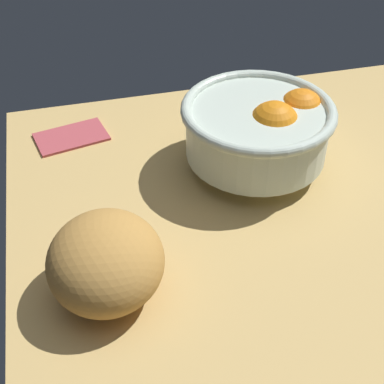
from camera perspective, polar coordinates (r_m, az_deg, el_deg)
ground_plane at (r=80.40cm, az=8.18°, el=-1.73°), size 73.14×66.60×3.00cm
fruit_bowl at (r=81.71cm, az=7.33°, el=6.53°), size 22.16×22.16×11.70cm
bread_loaf at (r=64.28cm, az=-8.82°, el=-7.04°), size 15.46×16.34×9.90cm
napkin_folded at (r=92.88cm, az=-12.27°, el=5.66°), size 12.41×9.04×0.85cm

